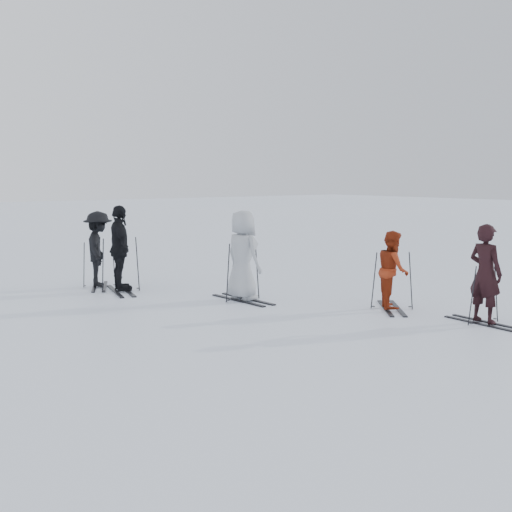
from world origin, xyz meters
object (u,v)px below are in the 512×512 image
at_px(skier_red, 393,271).
at_px(skier_uphill_far, 99,250).
at_px(skier_near_dark, 485,275).
at_px(skier_grey, 243,256).
at_px(skier_uphill_left, 120,249).

bearing_deg(skier_red, skier_uphill_far, 70.68).
xyz_separation_m(skier_red, skier_uphill_far, (-3.70, 6.14, 0.13)).
relative_size(skier_near_dark, skier_red, 1.15).
bearing_deg(skier_grey, skier_near_dark, -156.43).
bearing_deg(skier_uphill_far, skier_red, -122.65).
bearing_deg(skier_grey, skier_red, -146.64).
xyz_separation_m(skier_near_dark, skier_uphill_far, (-4.02, 8.05, 0.01)).
bearing_deg(skier_grey, skier_uphill_far, 24.77).
xyz_separation_m(skier_red, skier_grey, (-1.89, 2.62, 0.18)).
height_order(skier_red, skier_uphill_far, skier_uphill_far).
relative_size(skier_near_dark, skier_grey, 0.94).
height_order(skier_grey, skier_uphill_far, skier_grey).
height_order(skier_near_dark, skier_red, skier_near_dark).
relative_size(skier_red, skier_grey, 0.81).
bearing_deg(skier_uphill_left, skier_grey, -132.77).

